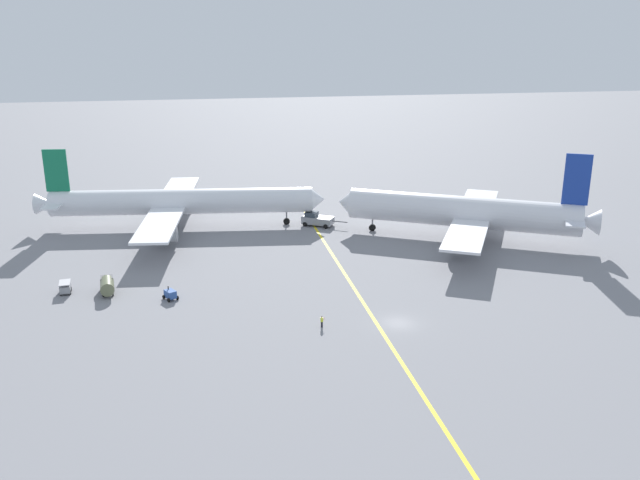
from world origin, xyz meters
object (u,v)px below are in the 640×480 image
gse_baggage_cart_near_cluster (65,287)px  ground_crew_wing_walker_right (322,321)px  gse_fuel_bowser_stubby (107,285)px  pushback_tug (317,219)px  gse_gpu_cart_small (170,294)px  airliner_at_gate_left (180,202)px  airliner_being_pushed (464,212)px

gse_baggage_cart_near_cluster → ground_crew_wing_walker_right: size_ratio=1.83×
gse_fuel_bowser_stubby → ground_crew_wing_walker_right: size_ratio=3.24×
pushback_tug → gse_gpu_cart_small: 43.54m
gse_fuel_bowser_stubby → gse_gpu_cart_small: gse_fuel_bowser_stubby is taller
airliner_at_gate_left → gse_gpu_cart_small: airliner_at_gate_left is taller
airliner_being_pushed → pushback_tug: (-25.07, 13.91, -3.92)m
airliner_at_gate_left → gse_fuel_bowser_stubby: (-10.55, -33.57, -3.66)m
airliner_being_pushed → pushback_tug: 28.94m
pushback_tug → gse_baggage_cart_near_cluster: size_ratio=3.04×
gse_baggage_cart_near_cluster → pushback_tug: bearing=32.7°
gse_gpu_cart_small → ground_crew_wing_walker_right: gse_gpu_cart_small is taller
gse_baggage_cart_near_cluster → gse_fuel_bowser_stubby: bearing=-12.0°
gse_fuel_bowser_stubby → gse_gpu_cart_small: 10.18m
ground_crew_wing_walker_right → gse_baggage_cart_near_cluster: bearing=151.8°
airliner_at_gate_left → airliner_being_pushed: 54.87m
ground_crew_wing_walker_right → gse_fuel_bowser_stubby: bearing=148.8°
airliner_being_pushed → gse_baggage_cart_near_cluster: size_ratio=15.34×
gse_baggage_cart_near_cluster → ground_crew_wing_walker_right: gse_baggage_cart_near_cluster is taller
airliner_being_pushed → pushback_tug: airliner_being_pushed is taller
pushback_tug → gse_fuel_bowser_stubby: (-37.21, -29.18, 0.04)m
gse_gpu_cart_small → airliner_being_pushed: bearing=20.2°
gse_gpu_cart_small → ground_crew_wing_walker_right: 23.98m
airliner_at_gate_left → airliner_being_pushed: (51.73, -18.30, 0.22)m
gse_fuel_bowser_stubby → gse_baggage_cart_near_cluster: bearing=168.0°
gse_fuel_bowser_stubby → gse_gpu_cart_small: size_ratio=1.95×
gse_gpu_cart_small → gse_baggage_cart_near_cluster: 16.41m
airliner_at_gate_left → pushback_tug: 27.27m
pushback_tug → gse_gpu_cart_small: pushback_tug is taller
gse_gpu_cart_small → gse_baggage_cart_near_cluster: bearing=160.4°
ground_crew_wing_walker_right → pushback_tug: bearing=80.2°
gse_fuel_bowser_stubby → ground_crew_wing_walker_right: (29.13, -17.62, -0.52)m
pushback_tug → airliner_at_gate_left: bearing=170.6°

